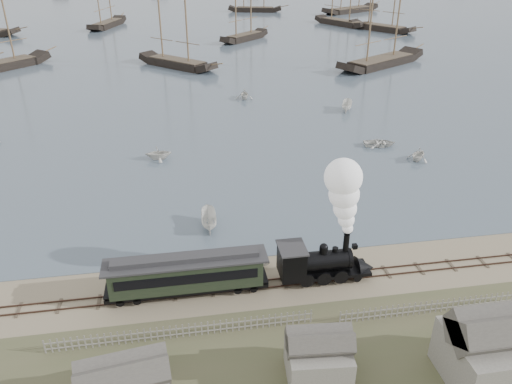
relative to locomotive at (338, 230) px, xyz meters
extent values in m
plane|color=gray|center=(-6.26, 2.00, -4.75)|extent=(600.00, 600.00, 0.00)
cube|color=#4E5E6F|center=(-6.26, 172.00, -4.72)|extent=(600.00, 336.00, 0.06)
cube|color=#3D2A21|center=(-6.26, -0.50, -4.65)|extent=(120.00, 0.08, 0.12)
cube|color=#3D2A21|center=(-6.26, 0.50, -4.65)|extent=(120.00, 0.08, 0.12)
cube|color=#3E3327|center=(-6.26, 0.00, -4.72)|extent=(120.00, 1.80, 0.06)
cube|color=black|center=(-0.84, 0.00, -3.99)|extent=(7.52, 2.21, 0.28)
cylinder|color=black|center=(-1.28, 0.00, -2.88)|extent=(4.64, 1.66, 1.66)
cube|color=black|center=(-3.72, 0.00, -2.66)|extent=(1.99, 2.43, 2.54)
cube|color=#303033|center=(-3.72, 0.00, -1.33)|extent=(2.21, 2.65, 0.13)
cylinder|color=black|center=(0.82, 0.00, -1.39)|extent=(0.49, 0.49, 1.77)
sphere|color=black|center=(-1.06, 0.00, -1.59)|extent=(0.71, 0.71, 0.71)
cone|color=black|center=(2.70, 0.00, -4.10)|extent=(1.55, 2.21, 2.21)
cube|color=black|center=(1.59, 0.00, -1.77)|extent=(0.39, 0.39, 0.39)
cube|color=black|center=(-12.24, 0.00, -4.09)|extent=(12.87, 2.11, 0.32)
cube|color=black|center=(-12.24, 0.00, -2.80)|extent=(11.95, 2.30, 2.30)
cube|color=black|center=(-12.24, -1.17, -2.57)|extent=(11.03, 0.06, 0.83)
cube|color=black|center=(-12.24, 1.17, -2.57)|extent=(11.03, 0.06, 0.83)
cube|color=#303033|center=(-12.24, 0.00, -1.61)|extent=(12.87, 2.48, 0.17)
cube|color=#303033|center=(-12.24, 0.00, -1.33)|extent=(11.49, 1.10, 0.41)
imported|color=silver|center=(-6.55, 3.20, -4.39)|extent=(3.90, 4.33, 0.74)
imported|color=silver|center=(-14.73, 27.71, -3.82)|extent=(2.92, 3.37, 1.75)
imported|color=silver|center=(-9.74, 9.89, -3.92)|extent=(4.02, 1.59, 1.54)
imported|color=silver|center=(15.03, 27.34, -4.25)|extent=(3.75, 4.77, 0.90)
imported|color=silver|center=(18.01, 21.91, -3.86)|extent=(4.16, 4.19, 1.67)
imported|color=silver|center=(15.58, 42.96, -3.89)|extent=(4.42, 3.10, 1.60)
imported|color=silver|center=(-0.05, 52.17, -3.80)|extent=(3.78, 3.39, 1.78)
camera|label=1|loc=(-12.09, -32.59, 21.04)|focal=35.00mm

